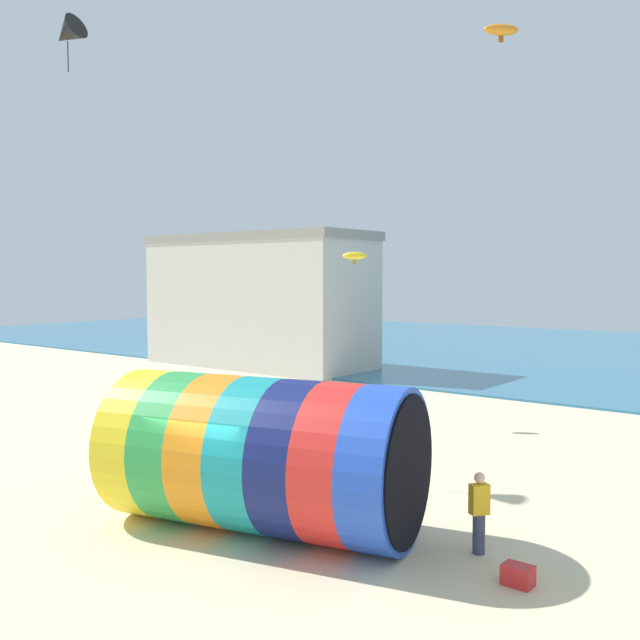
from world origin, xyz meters
The scene contains 8 objects.
ground_plane centered at (0.00, 0.00, 0.00)m, with size 120.00×120.00×0.00m, color beige.
giant_inflatable_tube centered at (0.68, 0.58, 1.63)m, with size 7.05×4.69×3.25m.
kite_handler centered at (4.85, 2.20, 0.81)m, with size 0.39×0.42×1.60m.
kite_orange_parafoil centered at (-0.93, 15.87, 14.75)m, with size 1.39×1.39×0.75m.
kite_yellow_parafoil centered at (-4.55, 11.33, 6.11)m, with size 0.94×0.76×0.46m.
kite_black_delta centered at (-9.07, 2.47, 12.78)m, with size 1.26×1.04×1.71m.
promenade_building centered at (-18.02, 20.63, 3.91)m, with size 14.11×5.58×7.80m.
cooler_box centered at (6.02, 1.30, 0.18)m, with size 0.52×0.36×0.36m, color red.
Camera 1 is at (10.73, -10.36, 5.41)m, focal length 40.00 mm.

